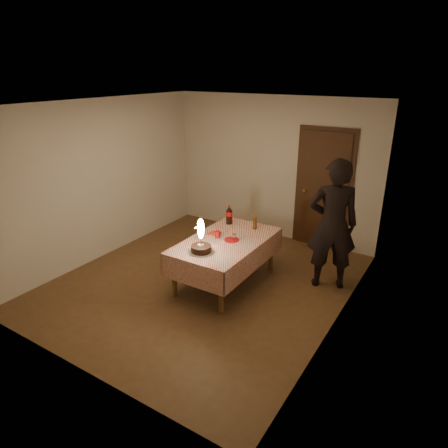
# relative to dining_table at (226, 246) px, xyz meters

# --- Properties ---
(ground) EXTENTS (4.00, 4.50, 0.01)m
(ground) POSITION_rel_dining_table_xyz_m (-0.27, -0.20, -0.59)
(ground) COLOR brown
(ground) RESTS_ON ground
(room_shell) EXTENTS (4.04, 4.54, 2.62)m
(room_shell) POSITION_rel_dining_table_xyz_m (-0.24, -0.12, 1.06)
(room_shell) COLOR beige
(room_shell) RESTS_ON ground
(dining_table) EXTENTS (1.02, 1.72, 0.68)m
(dining_table) POSITION_rel_dining_table_xyz_m (0.00, 0.00, 0.00)
(dining_table) COLOR brown
(dining_table) RESTS_ON ground
(birthday_cake) EXTENTS (0.35, 0.35, 0.49)m
(birthday_cake) POSITION_rel_dining_table_xyz_m (-0.07, -0.52, 0.21)
(birthday_cake) COLOR white
(birthday_cake) RESTS_ON dining_table
(red_plate) EXTENTS (0.22, 0.22, 0.01)m
(red_plate) POSITION_rel_dining_table_xyz_m (0.07, 0.04, 0.10)
(red_plate) COLOR #B30C0E
(red_plate) RESTS_ON dining_table
(red_cup) EXTENTS (0.08, 0.08, 0.10)m
(red_cup) POSITION_rel_dining_table_xyz_m (-0.15, 0.01, 0.14)
(red_cup) COLOR #B00C14
(red_cup) RESTS_ON dining_table
(clear_cup) EXTENTS (0.07, 0.07, 0.09)m
(clear_cup) POSITION_rel_dining_table_xyz_m (0.11, 0.06, 0.14)
(clear_cup) COLOR silver
(clear_cup) RESTS_ON dining_table
(napkin_stack) EXTENTS (0.15, 0.15, 0.02)m
(napkin_stack) POSITION_rel_dining_table_xyz_m (-0.26, 0.09, 0.10)
(napkin_stack) COLOR red
(napkin_stack) RESTS_ON dining_table
(cola_bottle) EXTENTS (0.10, 0.10, 0.32)m
(cola_bottle) POSITION_rel_dining_table_xyz_m (-0.30, 0.58, 0.25)
(cola_bottle) COLOR black
(cola_bottle) RESTS_ON dining_table
(amber_bottle_right) EXTENTS (0.06, 0.06, 0.26)m
(amber_bottle_right) POSITION_rel_dining_table_xyz_m (0.15, 0.60, 0.21)
(amber_bottle_right) COLOR #59350F
(amber_bottle_right) RESTS_ON dining_table
(photographer) EXTENTS (0.83, 0.71, 1.92)m
(photographer) POSITION_rel_dining_table_xyz_m (1.33, 0.72, 0.37)
(photographer) COLOR black
(photographer) RESTS_ON ground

